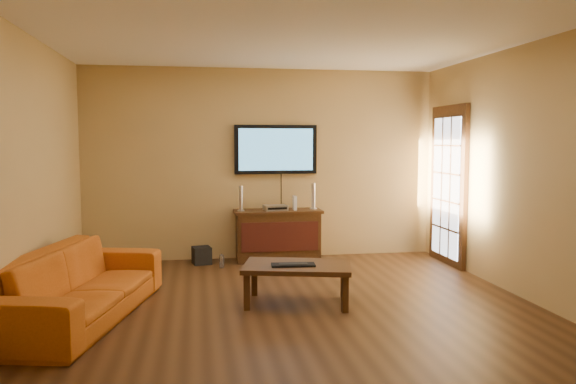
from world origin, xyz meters
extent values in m
plane|color=#351F0E|center=(0.00, 0.00, 0.00)|extent=(5.00, 5.00, 0.00)
plane|color=tan|center=(0.00, 2.50, 1.35)|extent=(5.00, 0.00, 5.00)
plane|color=tan|center=(-2.50, 0.00, 1.35)|extent=(0.00, 5.00, 5.00)
plane|color=tan|center=(2.50, 0.00, 1.35)|extent=(0.00, 5.00, 5.00)
plane|color=white|center=(0.00, 0.00, 2.70)|extent=(5.00, 5.00, 0.00)
cube|color=#321B0B|center=(2.46, 1.70, 1.05)|extent=(0.06, 1.02, 2.22)
cube|color=white|center=(2.42, 1.70, 1.05)|extent=(0.01, 0.79, 1.89)
cube|color=#321B0B|center=(0.19, 2.26, 0.34)|extent=(1.16, 0.43, 0.67)
cube|color=black|center=(0.19, 2.04, 0.37)|extent=(1.07, 0.02, 0.40)
cube|color=#321B0B|center=(0.19, 2.26, 0.69)|extent=(1.23, 0.47, 0.04)
cube|color=black|center=(0.19, 2.46, 1.56)|extent=(1.18, 0.07, 0.70)
cube|color=teal|center=(0.19, 2.42, 1.56)|extent=(1.06, 0.01, 0.59)
cube|color=#321B0B|center=(0.08, 0.12, 0.39)|extent=(1.22, 0.90, 0.05)
cube|color=#321B0B|center=(-0.46, -0.02, 0.18)|extent=(0.06, 0.06, 0.36)
cube|color=#321B0B|center=(0.49, -0.25, 0.18)|extent=(0.06, 0.06, 0.36)
cube|color=#321B0B|center=(-0.33, 0.50, 0.18)|extent=(0.06, 0.06, 0.36)
cube|color=#321B0B|center=(0.62, 0.27, 0.18)|extent=(0.06, 0.06, 0.36)
imported|color=#B35413|center=(-2.04, -0.03, 0.44)|extent=(1.17, 2.36, 0.89)
cylinder|color=silver|center=(-0.33, 2.22, 0.72)|extent=(0.10, 0.10, 0.01)
cylinder|color=silver|center=(-0.33, 2.22, 0.90)|extent=(0.05, 0.05, 0.33)
cylinder|color=silver|center=(0.71, 2.30, 0.72)|extent=(0.10, 0.10, 0.02)
cylinder|color=silver|center=(0.71, 2.30, 0.91)|extent=(0.06, 0.06, 0.35)
cube|color=silver|center=(0.15, 2.25, 0.75)|extent=(0.34, 0.26, 0.07)
cube|color=white|center=(0.42, 2.23, 0.81)|extent=(0.04, 0.14, 0.20)
cube|color=black|center=(-0.88, 2.19, 0.12)|extent=(0.28, 0.28, 0.24)
cylinder|color=white|center=(-0.62, 1.89, 0.08)|extent=(0.07, 0.07, 0.17)
sphere|color=white|center=(-0.62, 1.89, 0.17)|extent=(0.03, 0.03, 0.03)
cube|color=black|center=(0.02, 0.06, 0.42)|extent=(0.46, 0.21, 0.02)
cube|color=black|center=(0.02, 0.06, 0.44)|extent=(0.30, 0.14, 0.01)
camera|label=1|loc=(-0.93, -5.47, 1.68)|focal=35.00mm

